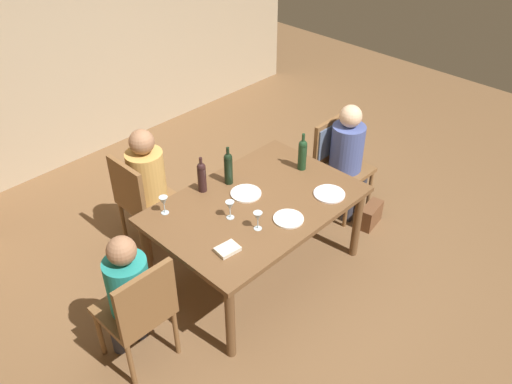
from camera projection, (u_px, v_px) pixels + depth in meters
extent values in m
plane|color=brown|center=(256.00, 269.00, 4.55)|extent=(10.00, 10.00, 0.00)
cube|color=tan|center=(61.00, 38.00, 5.31)|extent=(6.40, 0.12, 2.70)
cube|color=brown|center=(256.00, 204.00, 4.14)|extent=(1.64, 1.10, 0.04)
cylinder|color=brown|center=(230.00, 322.00, 3.65)|extent=(0.07, 0.07, 0.68)
cylinder|color=brown|center=(357.00, 224.00, 4.51)|extent=(0.07, 0.07, 0.68)
cylinder|color=brown|center=(147.00, 256.00, 4.19)|extent=(0.07, 0.07, 0.68)
cylinder|color=brown|center=(275.00, 179.00, 5.06)|extent=(0.07, 0.07, 0.68)
cylinder|color=brown|center=(100.00, 333.00, 3.72)|extent=(0.04, 0.04, 0.44)
cylinder|color=brown|center=(144.00, 304.00, 3.94)|extent=(0.04, 0.04, 0.44)
cylinder|color=brown|center=(131.00, 365.00, 3.51)|extent=(0.04, 0.04, 0.44)
cylinder|color=brown|center=(176.00, 332.00, 3.73)|extent=(0.04, 0.04, 0.44)
cube|color=brown|center=(133.00, 309.00, 3.59)|extent=(0.44, 0.44, 0.04)
cube|color=brown|center=(147.00, 301.00, 3.33)|extent=(0.44, 0.04, 0.44)
cylinder|color=brown|center=(157.00, 203.00, 4.95)|extent=(0.04, 0.04, 0.44)
cylinder|color=brown|center=(183.00, 221.00, 4.74)|extent=(0.04, 0.04, 0.44)
cylinder|color=brown|center=(123.00, 222.00, 4.73)|extent=(0.04, 0.04, 0.44)
cylinder|color=brown|center=(149.00, 241.00, 4.52)|extent=(0.04, 0.04, 0.44)
cube|color=brown|center=(150.00, 200.00, 4.59)|extent=(0.44, 0.44, 0.04)
cube|color=brown|center=(127.00, 187.00, 4.34)|extent=(0.04, 0.44, 0.44)
cylinder|color=brown|center=(370.00, 190.00, 5.12)|extent=(0.04, 0.04, 0.44)
cylinder|color=brown|center=(346.00, 207.00, 4.90)|extent=(0.04, 0.04, 0.44)
cylinder|color=brown|center=(338.00, 175.00, 5.34)|extent=(0.04, 0.04, 0.44)
cylinder|color=brown|center=(314.00, 191.00, 5.12)|extent=(0.04, 0.04, 0.44)
cube|color=brown|center=(344.00, 170.00, 4.98)|extent=(0.44, 0.44, 0.04)
cube|color=brown|center=(330.00, 140.00, 4.95)|extent=(0.44, 0.04, 0.44)
cube|color=#4C5B75|center=(330.00, 138.00, 4.94)|extent=(0.40, 0.07, 0.31)
cylinder|color=#33333D|center=(117.00, 328.00, 3.75)|extent=(0.11, 0.11, 0.46)
cylinder|color=#33333D|center=(137.00, 314.00, 3.85)|extent=(0.11, 0.11, 0.46)
cylinder|color=teal|center=(129.00, 287.00, 3.46)|extent=(0.29, 0.29, 0.44)
sphere|color=#996B4C|center=(121.00, 251.00, 3.27)|extent=(0.19, 0.19, 0.19)
cylinder|color=#33333D|center=(160.00, 209.00, 4.87)|extent=(0.12, 0.12, 0.46)
cylinder|color=#33333D|center=(173.00, 218.00, 4.76)|extent=(0.12, 0.12, 0.46)
cylinder|color=tan|center=(147.00, 177.00, 4.45)|extent=(0.31, 0.31, 0.48)
sphere|color=#996B4C|center=(142.00, 142.00, 4.25)|extent=(0.21, 0.21, 0.21)
cylinder|color=#33333D|center=(360.00, 192.00, 5.09)|extent=(0.11, 0.11, 0.46)
cylinder|color=#33333D|center=(348.00, 200.00, 4.98)|extent=(0.11, 0.11, 0.46)
cylinder|color=#475699|center=(347.00, 149.00, 4.84)|extent=(0.30, 0.30, 0.47)
sphere|color=beige|center=(351.00, 116.00, 4.64)|extent=(0.20, 0.20, 0.20)
cylinder|color=black|center=(202.00, 180.00, 4.19)|extent=(0.07, 0.07, 0.21)
sphere|color=black|center=(201.00, 167.00, 4.12)|extent=(0.07, 0.07, 0.07)
cylinder|color=black|center=(201.00, 162.00, 4.10)|extent=(0.03, 0.03, 0.08)
cylinder|color=black|center=(228.00, 171.00, 4.28)|extent=(0.07, 0.07, 0.23)
sphere|color=black|center=(228.00, 158.00, 4.20)|extent=(0.07, 0.07, 0.07)
cylinder|color=black|center=(228.00, 152.00, 4.17)|extent=(0.03, 0.03, 0.08)
cylinder|color=#19381E|center=(302.00, 157.00, 4.45)|extent=(0.07, 0.07, 0.23)
sphere|color=#19381E|center=(303.00, 144.00, 4.38)|extent=(0.07, 0.07, 0.07)
cylinder|color=#19381E|center=(303.00, 139.00, 4.34)|extent=(0.03, 0.03, 0.09)
cylinder|color=silver|center=(165.00, 213.00, 4.02)|extent=(0.06, 0.06, 0.00)
cylinder|color=silver|center=(165.00, 209.00, 4.00)|extent=(0.01, 0.01, 0.07)
cone|color=silver|center=(164.00, 201.00, 3.95)|extent=(0.07, 0.07, 0.07)
cylinder|color=silver|center=(230.00, 217.00, 3.97)|extent=(0.06, 0.06, 0.00)
cylinder|color=silver|center=(230.00, 213.00, 3.95)|extent=(0.01, 0.01, 0.07)
cone|color=silver|center=(230.00, 206.00, 3.91)|extent=(0.07, 0.07, 0.07)
cylinder|color=silver|center=(258.00, 228.00, 3.87)|extent=(0.06, 0.06, 0.00)
cylinder|color=silver|center=(258.00, 224.00, 3.84)|extent=(0.01, 0.01, 0.07)
cone|color=silver|center=(258.00, 217.00, 3.80)|extent=(0.07, 0.07, 0.07)
cylinder|color=white|center=(288.00, 219.00, 3.95)|extent=(0.23, 0.23, 0.01)
cylinder|color=white|center=(329.00, 194.00, 4.21)|extent=(0.25, 0.25, 0.01)
cylinder|color=white|center=(246.00, 193.00, 4.21)|extent=(0.25, 0.25, 0.01)
cube|color=beige|center=(227.00, 249.00, 3.66)|extent=(0.17, 0.14, 0.03)
cube|color=brown|center=(371.00, 215.00, 4.99)|extent=(0.30, 0.16, 0.22)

